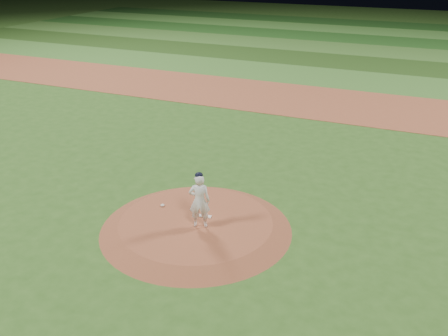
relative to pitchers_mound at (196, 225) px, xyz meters
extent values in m
plane|color=#2D561C|center=(0.00, 0.00, -0.12)|extent=(120.00, 120.00, 0.00)
cube|color=brown|center=(0.00, 14.00, -0.12)|extent=(70.00, 6.00, 0.02)
cube|color=#396D27|center=(0.00, 19.50, -0.12)|extent=(70.00, 5.00, 0.02)
cube|color=#214315|center=(0.00, 24.50, -0.12)|extent=(70.00, 5.00, 0.02)
cube|color=#396A26|center=(0.00, 29.50, -0.12)|extent=(70.00, 5.00, 0.02)
cube|color=#1E4D19|center=(0.00, 34.50, -0.12)|extent=(70.00, 5.00, 0.02)
cube|color=#3F7C2D|center=(0.00, 39.50, -0.12)|extent=(70.00, 5.00, 0.02)
cube|color=#1A4616|center=(0.00, 44.50, -0.12)|extent=(70.00, 5.00, 0.02)
cone|color=brown|center=(0.00, 0.00, 0.00)|extent=(5.50, 5.50, 0.25)
cube|color=white|center=(0.03, 0.32, 0.14)|extent=(0.57, 0.22, 0.03)
ellipsoid|color=silver|center=(-1.33, 0.39, 0.16)|extent=(0.12, 0.12, 0.07)
imported|color=white|center=(0.23, -0.20, 0.93)|extent=(0.68, 0.56, 1.60)
ellipsoid|color=black|center=(0.23, -0.20, 1.71)|extent=(0.22, 0.22, 0.15)
camera|label=1|loc=(5.72, -11.06, 7.34)|focal=40.00mm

